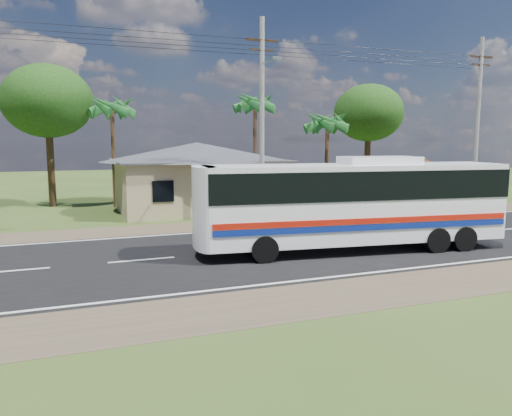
{
  "coord_description": "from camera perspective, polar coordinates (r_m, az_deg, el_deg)",
  "views": [
    {
      "loc": [
        -7.03,
        -18.94,
        4.59
      ],
      "look_at": [
        0.56,
        1.0,
        1.65
      ],
      "focal_mm": 35.0,
      "sensor_mm": 36.0,
      "label": 1
    }
  ],
  "objects": [
    {
      "name": "utility_poles",
      "position": [
        27.24,
        0.04,
        10.32
      ],
      "size": [
        32.8,
        2.22,
        11.0
      ],
      "color": "#9E9E99",
      "rests_on": "ground"
    },
    {
      "name": "waiting_shed",
      "position": [
        34.03,
        15.31,
        4.43
      ],
      "size": [
        5.2,
        4.48,
        3.35
      ],
      "color": "#362013",
      "rests_on": "ground"
    },
    {
      "name": "motorcycle",
      "position": [
        32.99,
        18.38,
        0.2
      ],
      "size": [
        1.74,
        1.02,
        0.86
      ],
      "primitive_type": "imported",
      "rotation": [
        0.0,
        0.0,
        1.86
      ],
      "color": "black",
      "rests_on": "ground"
    },
    {
      "name": "concrete_barrier",
      "position": [
        31.33,
        16.8,
        -0.08
      ],
      "size": [
        7.0,
        0.3,
        0.9
      ],
      "primitive_type": "cube",
      "color": "#9E9E99",
      "rests_on": "ground"
    },
    {
      "name": "road",
      "position": [
        20.72,
        -0.47,
        -4.93
      ],
      "size": [
        120.0,
        16.0,
        0.03
      ],
      "color": "black",
      "rests_on": "ground"
    },
    {
      "name": "palm_mid",
      "position": [
        36.92,
        -0.12,
        11.84
      ],
      "size": [
        2.8,
        2.8,
        8.2
      ],
      "color": "#47301E",
      "rests_on": "ground"
    },
    {
      "name": "tree_behind_shed",
      "position": [
        41.9,
        12.75,
        10.52
      ],
      "size": [
        5.6,
        5.6,
        9.02
      ],
      "color": "#47301E",
      "rests_on": "ground"
    },
    {
      "name": "person",
      "position": [
        31.27,
        15.64,
        0.82
      ],
      "size": [
        0.76,
        0.58,
        1.85
      ],
      "primitive_type": "imported",
      "rotation": [
        0.0,
        0.0,
        3.36
      ],
      "color": "navy",
      "rests_on": "ground"
    },
    {
      "name": "palm_near",
      "position": [
        34.22,
        8.17,
        9.64
      ],
      "size": [
        2.8,
        2.8,
        6.7
      ],
      "color": "#47301E",
      "rests_on": "ground"
    },
    {
      "name": "house",
      "position": [
        32.99,
        -6.73,
        4.41
      ],
      "size": [
        12.4,
        10.0,
        5.0
      ],
      "color": "tan",
      "rests_on": "ground"
    },
    {
      "name": "palm_far",
      "position": [
        35.14,
        -16.16,
        10.95
      ],
      "size": [
        2.8,
        2.8,
        7.7
      ],
      "color": "#47301E",
      "rests_on": "ground"
    },
    {
      "name": "tree_behind_house",
      "position": [
        37.04,
        -22.74,
        11.16
      ],
      "size": [
        6.0,
        6.0,
        9.61
      ],
      "color": "#47301E",
      "rests_on": "ground"
    },
    {
      "name": "coach_bus",
      "position": [
        20.89,
        11.26,
        1.19
      ],
      "size": [
        12.76,
        4.22,
        3.89
      ],
      "rotation": [
        0.0,
        0.0,
        -0.13
      ],
      "color": "white",
      "rests_on": "ground"
    },
    {
      "name": "ground",
      "position": [
        20.72,
        -0.47,
        -4.95
      ],
      "size": [
        120.0,
        120.0,
        0.0
      ],
      "primitive_type": "plane",
      "color": "#2B4117",
      "rests_on": "ground"
    }
  ]
}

